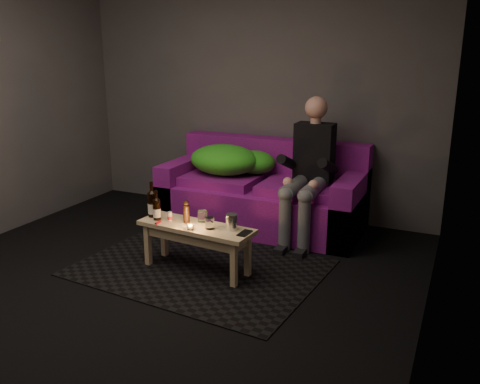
% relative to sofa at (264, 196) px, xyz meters
% --- Properties ---
extents(floor, '(4.50, 4.50, 0.00)m').
position_rel_sofa_xyz_m(floor, '(-0.29, -1.82, -0.32)').
color(floor, black).
rests_on(floor, ground).
extents(room, '(4.50, 4.50, 4.50)m').
position_rel_sofa_xyz_m(room, '(-0.29, -1.35, 1.33)').
color(room, silver).
rests_on(room, ground).
extents(rug, '(2.09, 1.60, 0.01)m').
position_rel_sofa_xyz_m(rug, '(-0.08, -1.23, -0.31)').
color(rug, black).
rests_on(rug, floor).
extents(sofa, '(2.02, 0.91, 0.87)m').
position_rel_sofa_xyz_m(sofa, '(0.00, 0.00, 0.00)').
color(sofa, '#690E65').
rests_on(sofa, floor).
extents(green_blanket, '(0.89, 0.61, 0.30)m').
position_rel_sofa_xyz_m(green_blanket, '(-0.38, -0.01, 0.34)').
color(green_blanket, green).
rests_on(green_blanket, sofa).
extents(person, '(0.36, 0.84, 1.35)m').
position_rel_sofa_xyz_m(person, '(0.52, -0.16, 0.39)').
color(person, black).
rests_on(person, sofa).
extents(coffee_table, '(1.01, 0.40, 0.40)m').
position_rel_sofa_xyz_m(coffee_table, '(-0.08, -1.28, 0.02)').
color(coffee_table, tan).
rests_on(coffee_table, rug).
extents(beer_bottle_a, '(0.08, 0.08, 0.31)m').
position_rel_sofa_xyz_m(beer_bottle_a, '(-0.52, -1.24, 0.20)').
color(beer_bottle_a, black).
rests_on(beer_bottle_a, coffee_table).
extents(beer_bottle_b, '(0.06, 0.06, 0.26)m').
position_rel_sofa_xyz_m(beer_bottle_b, '(-0.44, -1.30, 0.18)').
color(beer_bottle_b, black).
rests_on(beer_bottle_b, coffee_table).
extents(salt_shaker, '(0.04, 0.04, 0.08)m').
position_rel_sofa_xyz_m(salt_shaker, '(-0.33, -1.28, 0.13)').
color(salt_shaker, silver).
rests_on(salt_shaker, coffee_table).
extents(pepper_mill, '(0.07, 0.07, 0.14)m').
position_rel_sofa_xyz_m(pepper_mill, '(-0.19, -1.25, 0.16)').
color(pepper_mill, black).
rests_on(pepper_mill, coffee_table).
extents(tumbler_back, '(0.10, 0.10, 0.09)m').
position_rel_sofa_xyz_m(tumbler_back, '(-0.07, -1.18, 0.13)').
color(tumbler_back, white).
rests_on(tumbler_back, coffee_table).
extents(tealight, '(0.05, 0.05, 0.04)m').
position_rel_sofa_xyz_m(tealight, '(-0.07, -1.39, 0.11)').
color(tealight, white).
rests_on(tealight, coffee_table).
extents(tumbler_front, '(0.09, 0.09, 0.09)m').
position_rel_sofa_xyz_m(tumbler_front, '(0.06, -1.31, 0.13)').
color(tumbler_front, white).
rests_on(tumbler_front, coffee_table).
extents(steel_cup, '(0.11, 0.11, 0.13)m').
position_rel_sofa_xyz_m(steel_cup, '(0.23, -1.26, 0.15)').
color(steel_cup, silver).
rests_on(steel_cup, coffee_table).
extents(smartphone, '(0.08, 0.15, 0.01)m').
position_rel_sofa_xyz_m(smartphone, '(0.36, -1.30, 0.09)').
color(smartphone, black).
rests_on(smartphone, coffee_table).
extents(red_lighter, '(0.02, 0.07, 0.01)m').
position_rel_sofa_xyz_m(red_lighter, '(-0.39, -1.37, 0.09)').
color(red_lighter, red).
rests_on(red_lighter, coffee_table).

